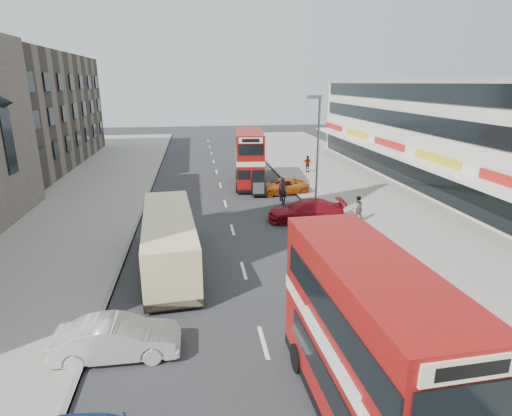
{
  "coord_description": "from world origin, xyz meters",
  "views": [
    {
      "loc": [
        -2.14,
        -10.64,
        8.96
      ],
      "look_at": [
        0.4,
        6.5,
        3.69
      ],
      "focal_mm": 29.02,
      "sensor_mm": 36.0,
      "label": 1
    }
  ],
  "objects_px": {
    "car_left_front": "(117,339)",
    "street_lamp": "(317,143)",
    "pedestrian_far": "(307,164)",
    "cyclist": "(283,196)",
    "car_right_a": "(306,211)",
    "pedestrian_near": "(357,208)",
    "bus_main": "(366,345)",
    "bus_second": "(250,158)",
    "car_right_b": "(281,186)",
    "coach": "(169,239)"
  },
  "relations": [
    {
      "from": "bus_main",
      "to": "car_left_front",
      "type": "height_order",
      "value": "bus_main"
    },
    {
      "from": "bus_main",
      "to": "pedestrian_far",
      "type": "distance_m",
      "value": 32.62
    },
    {
      "from": "car_left_front",
      "to": "street_lamp",
      "type": "bearing_deg",
      "value": -35.57
    },
    {
      "from": "bus_main",
      "to": "cyclist",
      "type": "height_order",
      "value": "bus_main"
    },
    {
      "from": "street_lamp",
      "to": "car_right_b",
      "type": "bearing_deg",
      "value": 111.26
    },
    {
      "from": "car_right_a",
      "to": "car_right_b",
      "type": "relative_size",
      "value": 1.12
    },
    {
      "from": "bus_second",
      "to": "pedestrian_far",
      "type": "bearing_deg",
      "value": -141.99
    },
    {
      "from": "bus_second",
      "to": "car_right_a",
      "type": "distance_m",
      "value": 11.16
    },
    {
      "from": "car_right_a",
      "to": "cyclist",
      "type": "distance_m",
      "value": 3.83
    },
    {
      "from": "bus_main",
      "to": "car_right_b",
      "type": "height_order",
      "value": "bus_main"
    },
    {
      "from": "car_right_b",
      "to": "coach",
      "type": "bearing_deg",
      "value": -39.45
    },
    {
      "from": "bus_main",
      "to": "cyclist",
      "type": "distance_m",
      "value": 20.86
    },
    {
      "from": "cyclist",
      "to": "street_lamp",
      "type": "bearing_deg",
      "value": -11.86
    },
    {
      "from": "car_right_a",
      "to": "car_right_b",
      "type": "height_order",
      "value": "car_right_a"
    },
    {
      "from": "street_lamp",
      "to": "car_right_a",
      "type": "bearing_deg",
      "value": -116.34
    },
    {
      "from": "street_lamp",
      "to": "bus_main",
      "type": "height_order",
      "value": "street_lamp"
    },
    {
      "from": "street_lamp",
      "to": "cyclist",
      "type": "relative_size",
      "value": 3.71
    },
    {
      "from": "car_right_b",
      "to": "cyclist",
      "type": "distance_m",
      "value": 3.56
    },
    {
      "from": "pedestrian_near",
      "to": "cyclist",
      "type": "xyz_separation_m",
      "value": [
        -4.05,
        4.56,
        -0.26
      ]
    },
    {
      "from": "street_lamp",
      "to": "cyclist",
      "type": "distance_m",
      "value": 4.69
    },
    {
      "from": "bus_second",
      "to": "car_right_b",
      "type": "height_order",
      "value": "bus_second"
    },
    {
      "from": "pedestrian_far",
      "to": "cyclist",
      "type": "distance_m",
      "value": 12.17
    },
    {
      "from": "street_lamp",
      "to": "bus_second",
      "type": "relative_size",
      "value": 0.93
    },
    {
      "from": "pedestrian_near",
      "to": "pedestrian_far",
      "type": "height_order",
      "value": "pedestrian_near"
    },
    {
      "from": "car_right_a",
      "to": "cyclist",
      "type": "relative_size",
      "value": 2.32
    },
    {
      "from": "bus_main",
      "to": "street_lamp",
      "type": "bearing_deg",
      "value": -105.06
    },
    {
      "from": "bus_main",
      "to": "bus_second",
      "type": "relative_size",
      "value": 0.97
    },
    {
      "from": "coach",
      "to": "car_right_a",
      "type": "xyz_separation_m",
      "value": [
        8.64,
        5.91,
        -0.74
      ]
    },
    {
      "from": "street_lamp",
      "to": "car_left_front",
      "type": "height_order",
      "value": "street_lamp"
    },
    {
      "from": "car_right_b",
      "to": "cyclist",
      "type": "bearing_deg",
      "value": -16.54
    },
    {
      "from": "car_right_b",
      "to": "pedestrian_far",
      "type": "xyz_separation_m",
      "value": [
        4.32,
        7.62,
        0.36
      ]
    },
    {
      "from": "bus_main",
      "to": "car_right_a",
      "type": "bearing_deg",
      "value": -102.42
    },
    {
      "from": "bus_second",
      "to": "coach",
      "type": "distance_m",
      "value": 17.84
    },
    {
      "from": "car_right_a",
      "to": "cyclist",
      "type": "xyz_separation_m",
      "value": [
        -0.78,
        3.75,
        0.0
      ]
    },
    {
      "from": "cyclist",
      "to": "car_right_a",
      "type": "bearing_deg",
      "value": -71.89
    },
    {
      "from": "car_right_b",
      "to": "pedestrian_near",
      "type": "xyz_separation_m",
      "value": [
        3.44,
        -8.06,
        0.37
      ]
    },
    {
      "from": "pedestrian_near",
      "to": "street_lamp",
      "type": "bearing_deg",
      "value": -71.93
    },
    {
      "from": "bus_main",
      "to": "car_left_front",
      "type": "bearing_deg",
      "value": -31.26
    },
    {
      "from": "car_left_front",
      "to": "cyclist",
      "type": "relative_size",
      "value": 1.9
    },
    {
      "from": "car_left_front",
      "to": "pedestrian_near",
      "type": "relative_size",
      "value": 2.45
    },
    {
      "from": "coach",
      "to": "pedestrian_near",
      "type": "bearing_deg",
      "value": 18.69
    },
    {
      "from": "bus_second",
      "to": "pedestrian_far",
      "type": "height_order",
      "value": "bus_second"
    },
    {
      "from": "coach",
      "to": "car_right_a",
      "type": "bearing_deg",
      "value": 29.89
    },
    {
      "from": "street_lamp",
      "to": "car_left_front",
      "type": "bearing_deg",
      "value": -125.7
    },
    {
      "from": "bus_second",
      "to": "car_left_front",
      "type": "height_order",
      "value": "bus_second"
    },
    {
      "from": "car_right_a",
      "to": "coach",
      "type": "bearing_deg",
      "value": -51.1
    },
    {
      "from": "coach",
      "to": "cyclist",
      "type": "xyz_separation_m",
      "value": [
        7.86,
        9.66,
        -0.74
      ]
    },
    {
      "from": "street_lamp",
      "to": "coach",
      "type": "height_order",
      "value": "street_lamp"
    },
    {
      "from": "car_left_front",
      "to": "car_right_a",
      "type": "height_order",
      "value": "car_right_a"
    },
    {
      "from": "pedestrian_far",
      "to": "cyclist",
      "type": "xyz_separation_m",
      "value": [
        -4.93,
        -11.12,
        -0.25
      ]
    }
  ]
}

